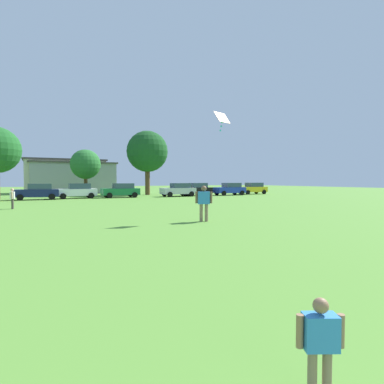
% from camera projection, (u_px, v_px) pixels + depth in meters
% --- Properties ---
extents(ground_plane, '(160.00, 160.00, 0.00)m').
position_uv_depth(ground_plane, '(67.00, 205.00, 26.14)').
color(ground_plane, '#568C33').
extents(child_kite_flyer, '(0.42, 0.30, 0.96)m').
position_uv_depth(child_kite_flyer, '(320.00, 339.00, 2.96)').
color(child_kite_flyer, '#8C7259').
rests_on(child_kite_flyer, ground).
extents(adult_bystander, '(0.77, 0.55, 1.78)m').
position_uv_depth(adult_bystander, '(204.00, 200.00, 15.68)').
color(adult_bystander, '#8C7259').
rests_on(adult_bystander, ground).
extents(bystander_midfield, '(0.29, 0.70, 1.48)m').
position_uv_depth(bystander_midfield, '(12.00, 197.00, 22.45)').
color(bystander_midfield, '#3F3833').
rests_on(bystander_midfield, ground).
extents(kite, '(1.00, 0.70, 1.03)m').
position_uv_depth(kite, '(222.00, 119.00, 16.69)').
color(kite, orange).
extents(parked_car_navy_2, '(4.30, 2.02, 1.68)m').
position_uv_depth(parked_car_navy_2, '(37.00, 192.00, 33.04)').
color(parked_car_navy_2, '#141E4C').
rests_on(parked_car_navy_2, ground).
extents(parked_car_white_3, '(4.30, 2.02, 1.68)m').
position_uv_depth(parked_car_white_3, '(77.00, 191.00, 35.39)').
color(parked_car_white_3, white).
rests_on(parked_car_white_3, ground).
extents(parked_car_green_4, '(4.30, 2.02, 1.68)m').
position_uv_depth(parked_car_green_4, '(121.00, 190.00, 37.14)').
color(parked_car_green_4, '#196B38').
rests_on(parked_car_green_4, ground).
extents(parked_car_silver_5, '(4.30, 2.02, 1.68)m').
position_uv_depth(parked_car_silver_5, '(179.00, 190.00, 39.57)').
color(parked_car_silver_5, silver).
rests_on(parked_car_silver_5, ground).
extents(parked_car_black_6, '(4.30, 2.02, 1.68)m').
position_uv_depth(parked_car_black_6, '(196.00, 189.00, 41.62)').
color(parked_car_black_6, black).
rests_on(parked_car_black_6, ground).
extents(parked_car_blue_7, '(4.30, 2.02, 1.68)m').
position_uv_depth(parked_car_blue_7, '(230.00, 189.00, 43.02)').
color(parked_car_blue_7, '#1E38AD').
rests_on(parked_car_blue_7, ground).
extents(parked_car_yellow_8, '(4.30, 2.02, 1.68)m').
position_uv_depth(parked_car_yellow_8, '(253.00, 188.00, 46.30)').
color(parked_car_yellow_8, yellow).
rests_on(parked_car_yellow_8, ground).
extents(tree_right, '(3.94, 3.94, 6.14)m').
position_uv_depth(tree_right, '(85.00, 164.00, 41.93)').
color(tree_right, brown).
rests_on(tree_right, ground).
extents(tree_far_right, '(5.70, 5.70, 8.88)m').
position_uv_depth(tree_far_right, '(147.00, 152.00, 43.72)').
color(tree_far_right, brown).
rests_on(tree_far_right, ground).
extents(house_left, '(11.91, 7.97, 5.29)m').
position_uv_depth(house_left, '(65.00, 176.00, 50.34)').
color(house_left, beige).
rests_on(house_left, ground).
extents(house_right, '(12.71, 9.26, 4.83)m').
position_uv_depth(house_right, '(72.00, 178.00, 50.84)').
color(house_right, '#9999A3').
rests_on(house_right, ground).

